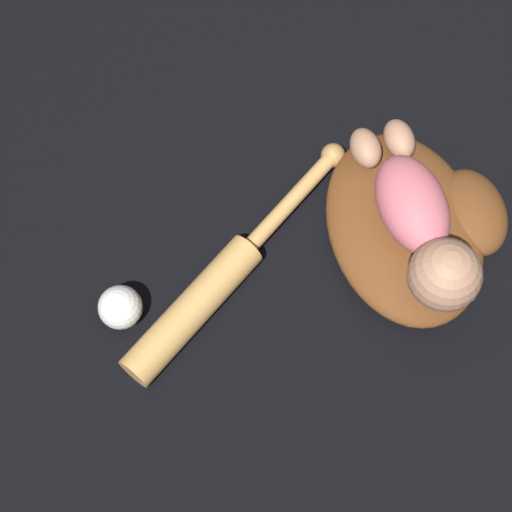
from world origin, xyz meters
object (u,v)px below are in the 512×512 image
baseball_bat (216,284)px  baseball (120,307)px  baseball_glove (416,225)px  baby_figure (422,226)px

baseball_bat → baseball: 0.16m
baseball_glove → baby_figure: 0.10m
baseball_glove → baseball_bat: baseball_glove is taller
baseball_bat → baseball: (-0.04, -0.16, 0.01)m
baby_figure → baseball_glove: bearing=138.5°
baseball_glove → baseball_bat: 0.36m
baseball_glove → baby_figure: (0.03, -0.03, 0.09)m
baseball_glove → baby_figure: baby_figure is taller
baseball_bat → baseball: baseball is taller
baby_figure → baseball_bat: 0.35m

